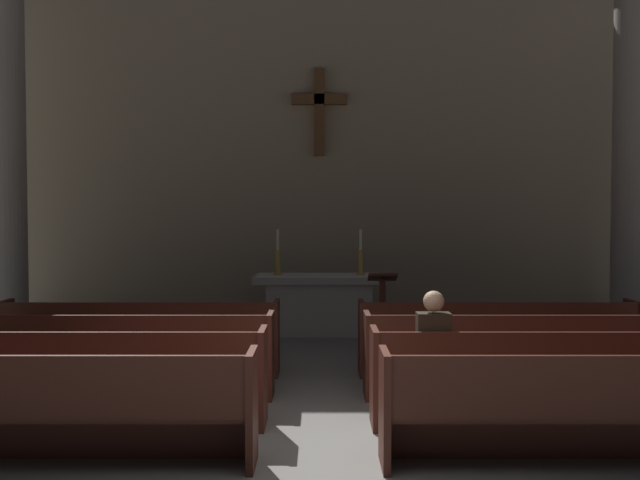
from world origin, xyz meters
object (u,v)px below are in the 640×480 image
pew_left_row_4 (141,338)px  candlestick_left (279,260)px  pew_right_row_2 (555,378)px  pew_right_row_3 (523,355)px  pew_right_row_1 (599,409)px  lone_worshipper (433,355)px  pew_left_row_2 (84,378)px  column_right_second (636,159)px  column_left_second (5,159)px  pew_right_row_4 (499,338)px  lectern (383,312)px  altar (320,303)px  pew_left_row_1 (39,409)px  candlestick_right (361,260)px  pew_left_row_3 (117,355)px

pew_left_row_4 → candlestick_left: candlestick_left is taller
pew_right_row_2 → pew_right_row_3: 1.10m
pew_left_row_4 → pew_right_row_1: (4.53, -3.30, 0.00)m
pew_right_row_2 → lone_worshipper: lone_worshipper is taller
pew_left_row_2 → pew_right_row_2: (4.53, 0.00, 0.00)m
column_right_second → candlestick_left: size_ratio=7.88×
column_left_second → pew_right_row_3: bearing=-27.9°
pew_right_row_4 → lectern: 2.28m
pew_right_row_4 → pew_right_row_1: bearing=-90.0°
pew_left_row_2 → column_right_second: size_ratio=0.58×
column_right_second → lectern: size_ratio=5.26×
pew_left_row_4 → pew_right_row_3: 4.66m
altar → lectern: size_ratio=1.91×
pew_left_row_1 → pew_right_row_3: same height
altar → column_left_second: bearing=-177.6°
pew_left_row_2 → candlestick_right: (2.96, 5.28, 0.78)m
pew_left_row_1 → pew_right_row_4: (4.53, 3.30, 0.00)m
altar → lectern: (0.97, -1.20, 0.01)m
altar → lone_worshipper: size_ratio=1.67×
pew_left_row_2 → pew_right_row_2: bearing=0.0°
column_left_second → lectern: column_left_second is taller
candlestick_left → column_left_second: bearing=-177.3°
pew_left_row_2 → column_left_second: bearing=120.2°
pew_left_row_2 → candlestick_right: 6.10m
lectern → pew_right_row_3: bearing=-66.5°
pew_left_row_2 → column_right_second: 9.36m
pew_right_row_4 → candlestick_left: (-2.96, 3.08, 0.78)m
pew_left_row_3 → pew_right_row_1: (4.53, -2.20, 0.00)m
pew_left_row_4 → candlestick_left: (1.56, 3.08, 0.78)m
pew_left_row_3 → candlestick_right: 5.18m
altar → candlestick_right: 1.01m
pew_left_row_3 → pew_left_row_4: bearing=90.0°
candlestick_left → lone_worshipper: 5.57m
candlestick_right → column_right_second: bearing=-2.7°
pew_left_row_2 → column_right_second: (7.48, 5.06, 2.47)m
pew_right_row_3 → pew_left_row_1: bearing=-154.1°
lectern → candlestick_right: bearing=102.6°
pew_left_row_1 → column_left_second: 7.26m
pew_left_row_4 → candlestick_left: size_ratio=4.56×
pew_left_row_2 → column_left_second: 6.36m
column_right_second → pew_left_row_4: bearing=-159.0°
pew_left_row_1 → pew_right_row_3: bearing=25.9°
pew_left_row_3 → pew_right_row_2: (4.53, -1.10, 0.00)m
pew_right_row_1 → pew_right_row_3: 2.20m
pew_left_row_3 → pew_right_row_2: same height
pew_left_row_3 → candlestick_left: (1.56, 4.18, 0.78)m
pew_left_row_4 → column_left_second: (-2.95, 2.86, 2.47)m
pew_right_row_3 → candlestick_right: 4.53m
pew_left_row_3 → pew_right_row_3: 4.53m
pew_left_row_3 → altar: altar is taller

